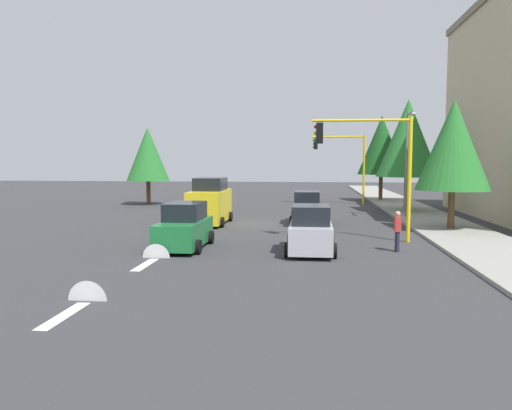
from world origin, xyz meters
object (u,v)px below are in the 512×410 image
(tree_opposite_side, at_px, (148,154))
(tree_roadside_far, at_px, (382,145))
(traffic_signal_far_left, at_px, (343,156))
(pedestrian_crossing, at_px, (397,230))
(tree_roadside_mid, at_px, (408,138))
(delivery_van_yellow, at_px, (210,203))
(car_silver, at_px, (311,231))
(car_black, at_px, (307,209))
(traffic_signal_near_left, at_px, (371,154))
(street_lamp_curbside, at_px, (408,152))
(car_green, at_px, (184,228))
(tree_roadside_near, at_px, (453,145))

(tree_opposite_side, xyz_separation_m, tree_roadside_far, (-6.00, 20.50, 0.89))
(traffic_signal_far_left, height_order, tree_roadside_far, tree_roadside_far)
(traffic_signal_far_left, distance_m, pedestrian_crossing, 22.81)
(tree_roadside_mid, relative_size, delivery_van_yellow, 1.72)
(pedestrian_crossing, bearing_deg, car_silver, -80.16)
(tree_roadside_mid, relative_size, tree_roadside_far, 1.03)
(car_black, distance_m, car_silver, 9.52)
(tree_opposite_side, bearing_deg, pedestrian_crossing, 40.54)
(traffic_signal_near_left, bearing_deg, traffic_signal_far_left, 179.91)
(pedestrian_crossing, bearing_deg, tree_opposite_side, -139.46)
(street_lamp_curbside, distance_m, car_silver, 14.63)
(tree_opposite_side, distance_m, delivery_van_yellow, 15.07)
(tree_opposite_side, height_order, car_green, tree_opposite_side)
(delivery_van_yellow, bearing_deg, tree_roadside_far, 145.75)
(tree_roadside_mid, height_order, car_green, tree_roadside_mid)
(tree_roadside_mid, xyz_separation_m, pedestrian_crossing, (16.56, -3.42, -4.52))
(tree_roadside_near, relative_size, pedestrian_crossing, 4.15)
(traffic_signal_near_left, bearing_deg, delivery_van_yellow, -122.54)
(car_green, bearing_deg, traffic_signal_far_left, 160.14)
(traffic_signal_near_left, distance_m, tree_roadside_far, 24.32)
(street_lamp_curbside, relative_size, tree_roadside_mid, 0.85)
(street_lamp_curbside, bearing_deg, tree_roadside_mid, 169.67)
(delivery_van_yellow, bearing_deg, pedestrian_crossing, 49.75)
(traffic_signal_far_left, distance_m, tree_roadside_near, 16.70)
(car_silver, bearing_deg, street_lamp_curbside, 154.10)
(traffic_signal_far_left, bearing_deg, pedestrian_crossing, 2.12)
(traffic_signal_near_left, relative_size, traffic_signal_far_left, 0.97)
(delivery_van_yellow, xyz_separation_m, car_green, (8.30, 0.58, -0.38))
(tree_opposite_side, relative_size, delivery_van_yellow, 1.39)
(traffic_signal_far_left, distance_m, street_lamp_curbside, 10.95)
(tree_roadside_mid, bearing_deg, traffic_signal_far_left, -144.66)
(traffic_signal_near_left, bearing_deg, car_silver, -40.60)
(tree_roadside_near, distance_m, pedestrian_crossing, 8.49)
(street_lamp_curbside, height_order, tree_roadside_mid, tree_roadside_mid)
(car_black, bearing_deg, tree_roadside_mid, 136.59)
(pedestrian_crossing, bearing_deg, car_black, -156.73)
(traffic_signal_near_left, relative_size, car_green, 1.39)
(car_black, relative_size, car_green, 1.00)
(tree_roadside_near, xyz_separation_m, tree_roadside_far, (-20.00, -1.00, 0.63))
(car_green, height_order, car_silver, same)
(tree_roadside_far, xyz_separation_m, car_silver, (27.18, -6.51, -4.35))
(traffic_signal_near_left, distance_m, tree_opposite_side, 24.57)
(street_lamp_curbside, height_order, tree_opposite_side, street_lamp_curbside)
(tree_roadside_far, xyz_separation_m, car_black, (17.66, -6.74, -4.35))
(tree_roadside_near, distance_m, delivery_van_yellow, 14.03)
(tree_roadside_far, height_order, car_green, tree_roadside_far)
(tree_roadside_mid, relative_size, car_silver, 2.13)
(car_black, bearing_deg, street_lamp_curbside, 116.89)
(traffic_signal_near_left, distance_m, delivery_van_yellow, 10.76)
(traffic_signal_far_left, xyz_separation_m, car_silver, (23.18, -2.76, -3.33))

